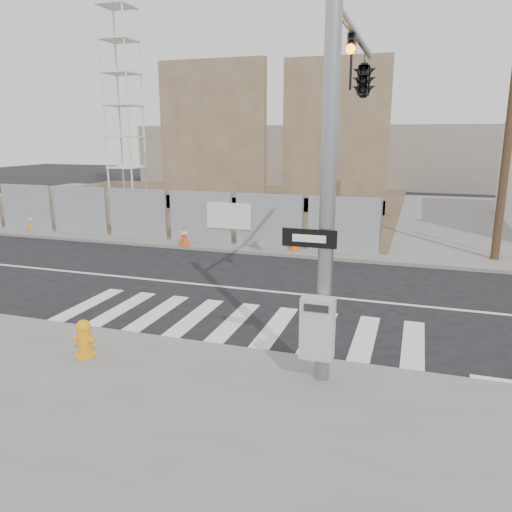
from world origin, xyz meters
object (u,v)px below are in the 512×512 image
(traffic_cone_c, at_px, (184,236))
(traffic_cone_d, at_px, (295,241))
(signal_pole, at_px, (354,108))
(crane_tower, at_px, (120,58))
(traffic_cone_b, at_px, (32,221))
(fire_hydrant, at_px, (84,338))

(traffic_cone_c, relative_size, traffic_cone_d, 1.09)
(signal_pole, xyz_separation_m, traffic_cone_d, (-2.81, 6.76, -4.33))
(crane_tower, xyz_separation_m, traffic_cone_d, (14.68, -12.29, -8.57))
(traffic_cone_d, bearing_deg, traffic_cone_c, -173.34)
(traffic_cone_b, bearing_deg, crane_tower, 101.96)
(crane_tower, relative_size, fire_hydrant, 24.66)
(fire_hydrant, bearing_deg, signal_pole, 38.42)
(traffic_cone_b, bearing_deg, traffic_cone_d, -1.78)
(crane_tower, bearing_deg, fire_hydrant, -59.74)
(signal_pole, bearing_deg, crane_tower, 132.57)
(traffic_cone_b, bearing_deg, traffic_cone_c, -6.28)
(crane_tower, relative_size, traffic_cone_c, 24.26)
(traffic_cone_d, bearing_deg, fire_hydrant, -99.28)
(signal_pole, relative_size, crane_tower, 0.39)
(signal_pole, xyz_separation_m, fire_hydrant, (-4.46, -3.30, -4.30))
(traffic_cone_c, distance_m, traffic_cone_d, 4.26)
(traffic_cone_d, bearing_deg, traffic_cone_b, 178.22)
(crane_tower, xyz_separation_m, traffic_cone_b, (2.52, -11.91, -8.53))
(traffic_cone_c, xyz_separation_m, traffic_cone_d, (4.23, 0.49, -0.03))
(fire_hydrant, distance_m, traffic_cone_b, 14.82)
(fire_hydrant, relative_size, traffic_cone_c, 0.98)
(fire_hydrant, bearing_deg, traffic_cone_c, 107.04)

